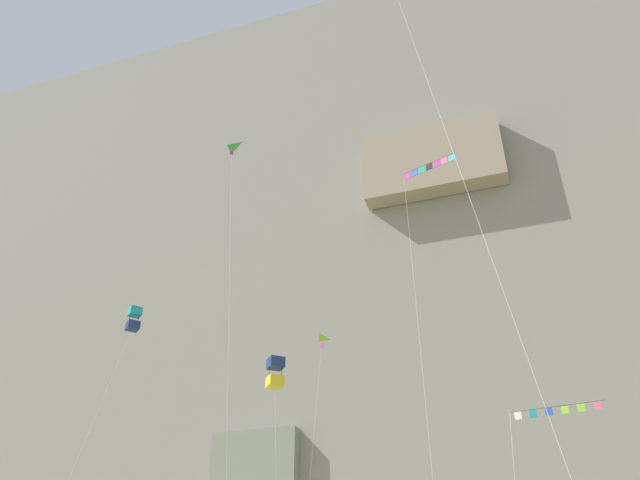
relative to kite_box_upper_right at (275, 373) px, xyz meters
The scene contains 8 objects.
cliff_face 42.82m from the kite_box_upper_right, 72.89° to the left, with size 180.00×25.28×83.80m.
kite_box_upper_right is the anchor object (origin of this frame).
kite_banner_low_right 20.42m from the kite_box_upper_right, 26.55° to the right, with size 4.76×4.72×10.24m.
kite_banner_high_right 16.87m from the kite_box_upper_right, 33.84° to the right, with size 3.30×5.64×25.32m.
kite_banner_near_cliff 25.92m from the kite_box_upper_right, 50.81° to the right, with size 4.43×4.50×29.80m.
kite_delta_high_left 2.94m from the kite_box_upper_right, 13.66° to the left, with size 1.17×2.48×18.59m.
kite_delta_low_left 14.15m from the kite_box_upper_right, 91.44° to the right, with size 3.67×1.81×29.53m.
kite_box_mid_right 14.30m from the kite_box_upper_right, behind, with size 3.27×4.92×23.75m.
Camera 1 is at (6.10, -6.21, 1.76)m, focal length 35.23 mm.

